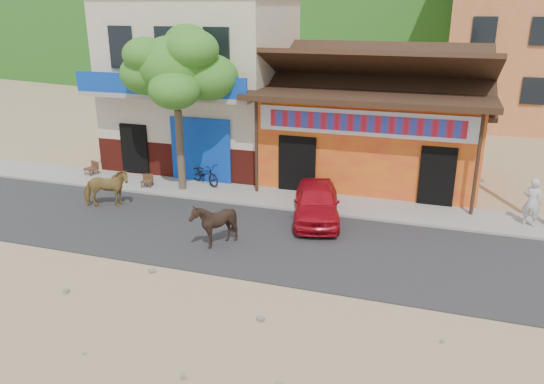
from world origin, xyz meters
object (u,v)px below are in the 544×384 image
at_px(cow_tan, 106,188).
at_px(cow_dark, 214,224).
at_px(tree, 178,110).
at_px(scooter, 205,174).
at_px(pedestrian, 532,202).
at_px(cafe_chair_right, 146,176).
at_px(cafe_chair_left, 90,163).
at_px(red_car, 316,202).

bearing_deg(cow_tan, cow_dark, -137.55).
bearing_deg(tree, cow_tan, -126.01).
bearing_deg(scooter, cow_tan, 171.84).
height_order(scooter, pedestrian, pedestrian).
bearing_deg(cow_tan, cafe_chair_right, -35.66).
xyz_separation_m(cow_tan, cow_dark, (4.88, -1.80, 0.02)).
bearing_deg(cafe_chair_left, cafe_chair_right, 8.28).
bearing_deg(pedestrian, red_car, 33.29).
distance_m(cow_tan, cafe_chair_left, 3.89).
bearing_deg(cow_dark, cafe_chair_right, -144.61).
bearing_deg(cow_tan, scooter, -63.82).
bearing_deg(pedestrian, cafe_chair_left, 20.09).
height_order(cow_tan, red_car, cow_tan).
relative_size(red_car, cafe_chair_right, 4.16).
relative_size(cafe_chair_left, cafe_chair_right, 1.15).
bearing_deg(pedestrian, scooter, 18.06).
bearing_deg(cafe_chair_right, cow_tan, -109.84).
bearing_deg(cow_dark, cow_tan, -124.11).
relative_size(pedestrian, cafe_chair_left, 1.57).
relative_size(cow_tan, cafe_chair_right, 1.84).
bearing_deg(cafe_chair_left, cow_tan, -25.31).
height_order(tree, cow_dark, tree).
bearing_deg(cow_tan, red_car, -108.76).
bearing_deg(tree, pedestrian, 0.71).
bearing_deg(cow_tan, cafe_chair_left, 16.39).
distance_m(tree, red_car, 6.19).
distance_m(cow_tan, red_car, 7.33).
distance_m(scooter, pedestrian, 11.53).
height_order(cow_tan, cafe_chair_right, cow_tan).
bearing_deg(tree, red_car, -12.89).
relative_size(red_car, scooter, 2.23).
height_order(cow_dark, scooter, cow_dark).
distance_m(cow_dark, scooter, 5.56).
bearing_deg(cafe_chair_right, scooter, 14.87).
relative_size(cow_tan, scooter, 0.98).
relative_size(tree, cow_dark, 4.35).
bearing_deg(cafe_chair_left, scooter, 24.59).
bearing_deg(cow_dark, pedestrian, 101.82).
height_order(red_car, pedestrian, pedestrian).
distance_m(cow_dark, pedestrian, 9.93).
distance_m(scooter, cafe_chair_right, 2.23).
xyz_separation_m(cow_dark, cafe_chair_right, (-4.57, 3.93, -0.18)).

